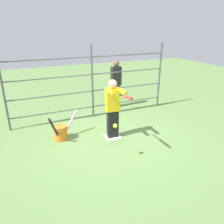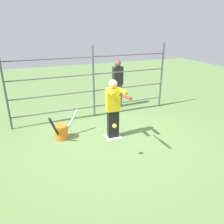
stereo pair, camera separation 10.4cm
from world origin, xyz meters
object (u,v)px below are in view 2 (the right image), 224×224
Objects in this scene: batter at (113,108)px; bat_bucket at (61,131)px; baseball_bat_swinging at (126,97)px; bystander_behind_fence at (118,83)px; softball_in_flight at (115,126)px.

bat_bucket is (1.32, -0.46, -0.65)m from batter.
bystander_behind_fence reaches higher than baseball_bat_swinging.
baseball_bat_swinging is 0.89× the size of bat_bucket.
baseball_bat_swinging is at bearing 69.14° from bystander_behind_fence.
batter is 1.54m from bat_bucket.
softball_in_flight is 0.11× the size of bat_bucket.
batter is at bearing -111.56° from softball_in_flight.
baseball_bat_swinging is 8.45× the size of softball_in_flight.
baseball_bat_swinging is 2.19m from bat_bucket.
batter reaches higher than bat_bucket.
bystander_behind_fence reaches higher than bat_bucket.
baseball_bat_swinging is at bearing 132.76° from bat_bucket.
baseball_bat_swinging is 3.31m from bystander_behind_fence.
softball_in_flight is at bearing 64.91° from bystander_behind_fence.
batter reaches higher than softball_in_flight.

